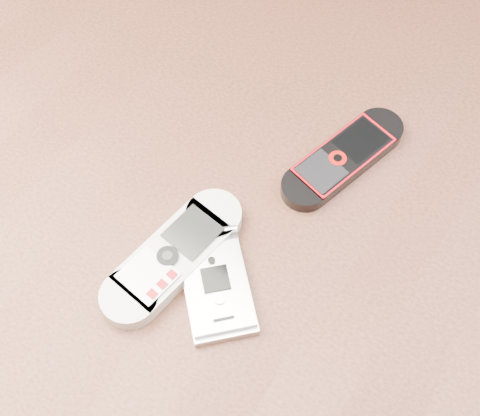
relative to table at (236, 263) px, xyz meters
The scene contains 5 objects.
ground 0.64m from the table, ahead, with size 4.00×4.00×0.00m, color #472B19.
table is the anchor object (origin of this frame).
nokia_white 0.13m from the table, 103.51° to the right, with size 0.05×0.15×0.02m, color beige.
nokia_black_red 0.16m from the table, 61.46° to the left, with size 0.04×0.14×0.01m, color black.
motorola_razr 0.14m from the table, 67.92° to the right, with size 0.05×0.10×0.02m, color silver.
Camera 1 is at (0.17, -0.24, 1.26)m, focal length 50.00 mm.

